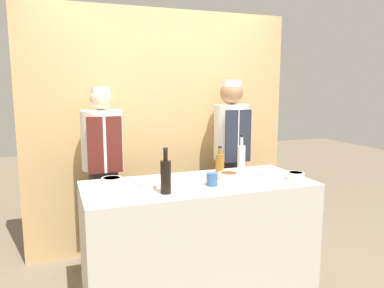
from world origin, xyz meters
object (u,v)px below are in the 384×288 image
Objects in this scene: cutting_board at (164,182)px; cup_blue at (212,179)px; sauce_bowl_white at (268,173)px; sauce_bowl_orange at (112,180)px; sauce_bowl_red at (296,176)px; bottle_soy at (166,176)px; sauce_bowl_brown at (229,176)px; chef_left at (103,172)px; bottle_clear at (241,159)px; chef_right at (231,157)px; bottle_amber at (220,164)px.

cup_blue reaches higher than cutting_board.
cup_blue is (-0.55, -0.12, 0.03)m from sauce_bowl_white.
cup_blue is (0.32, -0.18, 0.04)m from cutting_board.
sauce_bowl_orange is 1.18× the size of sauce_bowl_red.
bottle_soy is at bearing -168.08° from sauce_bowl_white.
chef_left is at bearing 140.19° from sauce_bowl_brown.
sauce_bowl_white is 0.97× the size of sauce_bowl_orange.
chef_left is (-0.31, 0.93, -0.15)m from bottle_soy.
sauce_bowl_brown is 0.50× the size of bottle_clear.
cup_blue reaches higher than sauce_bowl_orange.
cup_blue is 0.06× the size of chef_left.
cutting_board is at bearing -18.71° from sauce_bowl_orange.
chef_right is at bearing 72.05° from bottle_clear.
bottle_clear is 1.39× the size of bottle_amber.
sauce_bowl_brown is at bearing -178.94° from sauce_bowl_white.
sauce_bowl_red is 0.08× the size of chef_right.
sauce_bowl_brown is 0.52× the size of bottle_soy.
sauce_bowl_red reaches higher than sauce_bowl_white.
bottle_soy is 0.69m from bottle_amber.
sauce_bowl_brown is 0.19m from bottle_amber.
chef_right is at bearing 0.00° from chef_left.
sauce_bowl_brown is (0.89, -0.19, 0.00)m from sauce_bowl_orange.
chef_right reaches higher than cutting_board.
sauce_bowl_white is at bearing -30.40° from chef_left.
chef_right is (0.38, 0.74, -0.01)m from sauce_bowl_brown.
sauce_bowl_brown is at bearing 160.58° from sauce_bowl_red.
sauce_bowl_orange is at bearing 177.38° from bottle_clear.
bottle_amber is (0.58, 0.37, -0.03)m from bottle_soy.
chef_left is 0.96× the size of chef_right.
sauce_bowl_white is at bearing -25.82° from bottle_amber.
sauce_bowl_brown reaches higher than cutting_board.
chef_left is (-0.89, 0.56, -0.12)m from bottle_amber.
sauce_bowl_white is 0.09× the size of chef_left.
chef_left is at bearing 146.62° from sauce_bowl_red.
bottle_soy is at bearing -102.46° from cutting_board.
sauce_bowl_brown is at bearing -7.37° from cutting_board.
chef_left is at bearing 89.53° from sauce_bowl_orange.
chef_right reaches higher than bottle_soy.
sauce_bowl_white is 0.90× the size of sauce_bowl_brown.
sauce_bowl_brown is (-0.36, -0.01, 0.01)m from sauce_bowl_white.
chef_right reaches higher than sauce_bowl_white.
sauce_bowl_orange is 1.44m from sauce_bowl_red.
cutting_board is at bearing -173.73° from bottle_clear.
bottle_amber reaches higher than sauce_bowl_orange.
cup_blue reaches higher than sauce_bowl_white.
cutting_board is 0.21× the size of chef_right.
sauce_bowl_red is 0.62m from bottle_amber.
chef_left is (-0.89, 0.74, -0.06)m from sauce_bowl_brown.
cutting_board is at bearing 77.54° from bottle_soy.
sauce_bowl_orange is at bearing -156.76° from chef_right.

